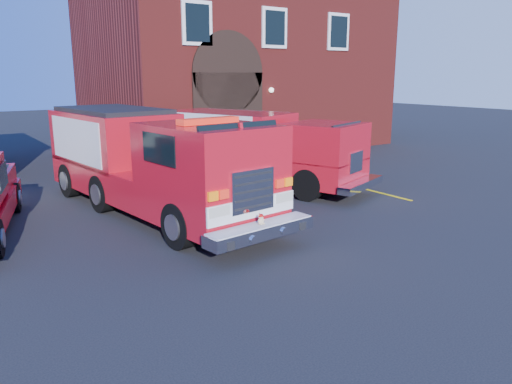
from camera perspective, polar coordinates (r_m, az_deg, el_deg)
ground at (r=12.74m, az=-3.06°, el=-4.67°), size 100.00×100.00×0.00m
parking_stripe_near at (r=17.55m, az=13.57°, el=0.02°), size 0.12×3.00×0.01m
parking_stripe_mid at (r=19.62m, az=7.08°, el=1.68°), size 0.12×3.00×0.01m
parking_stripe_far at (r=21.91m, az=1.89°, el=3.00°), size 0.12×3.00×0.01m
fire_station at (r=28.74m, az=-2.42°, el=13.96°), size 15.20×10.20×8.45m
fire_engine at (r=14.57m, az=-11.96°, el=3.49°), size 3.67×9.73×2.93m
secondary_truck at (r=17.97m, az=0.15°, el=5.23°), size 5.01×8.27×2.57m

